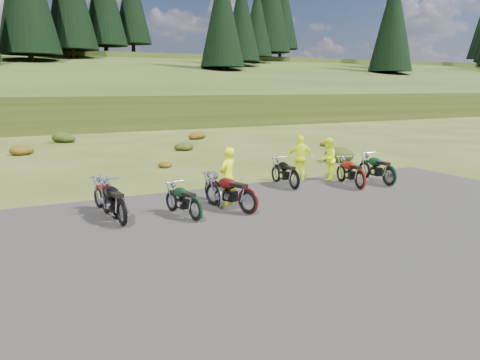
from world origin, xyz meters
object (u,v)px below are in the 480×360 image
motorcycle_7 (389,187)px  person_middle (228,177)px  motorcycle_0 (123,227)px  motorcycle_3 (219,209)px

motorcycle_7 → person_middle: bearing=92.2°
motorcycle_0 → motorcycle_3: motorcycle_0 is taller
motorcycle_0 → person_middle: bearing=-82.9°
motorcycle_3 → motorcycle_7: size_ratio=0.84×
motorcycle_7 → motorcycle_0: bearing=97.0°
motorcycle_3 → motorcycle_0: bearing=108.7°
motorcycle_0 → motorcycle_7: size_ratio=0.98×
person_middle → motorcycle_0: bearing=-15.8°
motorcycle_3 → person_middle: bearing=-58.9°
motorcycle_7 → person_middle: (-6.72, 0.13, 0.93)m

